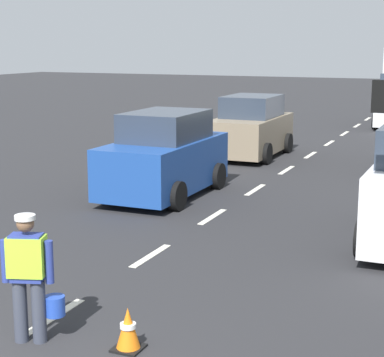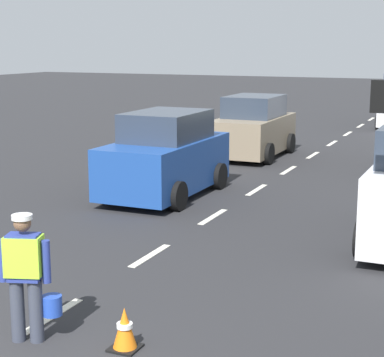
{
  "view_description": "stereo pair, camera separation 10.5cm",
  "coord_description": "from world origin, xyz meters",
  "px_view_note": "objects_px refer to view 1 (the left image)",
  "views": [
    {
      "loc": [
        5.27,
        -4.6,
        3.75
      ],
      "look_at": [
        0.05,
        7.44,
        1.1
      ],
      "focal_mm": 63.02,
      "sensor_mm": 36.0,
      "label": 1
    },
    {
      "loc": [
        5.36,
        -4.56,
        3.75
      ],
      "look_at": [
        0.05,
        7.44,
        1.1
      ],
      "focal_mm": 63.02,
      "sensor_mm": 36.0,
      "label": 2
    }
  ],
  "objects_px": {
    "car_oncoming_lead": "(164,157)",
    "traffic_cone_near": "(128,329)",
    "road_worker": "(30,272)",
    "car_oncoming_second": "(251,128)"
  },
  "relations": [
    {
      "from": "car_oncoming_lead",
      "to": "traffic_cone_near",
      "type": "bearing_deg",
      "value": -67.3
    },
    {
      "from": "road_worker",
      "to": "car_oncoming_lead",
      "type": "bearing_deg",
      "value": 104.26
    },
    {
      "from": "road_worker",
      "to": "traffic_cone_near",
      "type": "height_order",
      "value": "road_worker"
    },
    {
      "from": "car_oncoming_second",
      "to": "traffic_cone_near",
      "type": "bearing_deg",
      "value": -77.37
    },
    {
      "from": "car_oncoming_second",
      "to": "car_oncoming_lead",
      "type": "bearing_deg",
      "value": -90.88
    },
    {
      "from": "car_oncoming_second",
      "to": "road_worker",
      "type": "bearing_deg",
      "value": -82.27
    },
    {
      "from": "road_worker",
      "to": "car_oncoming_second",
      "type": "height_order",
      "value": "car_oncoming_second"
    },
    {
      "from": "traffic_cone_near",
      "to": "car_oncoming_lead",
      "type": "bearing_deg",
      "value": 112.7
    },
    {
      "from": "car_oncoming_lead",
      "to": "road_worker",
      "type": "bearing_deg",
      "value": -75.74
    },
    {
      "from": "car_oncoming_lead",
      "to": "car_oncoming_second",
      "type": "bearing_deg",
      "value": 89.12
    }
  ]
}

